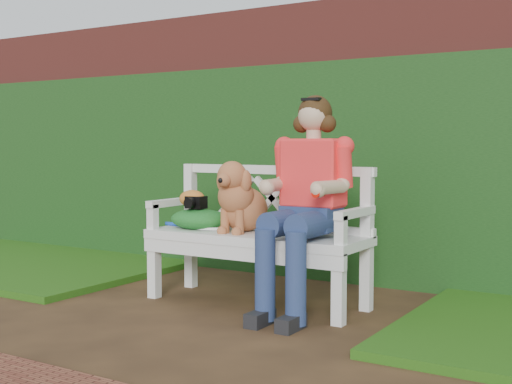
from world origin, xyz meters
The scene contains 11 objects.
ground centered at (0.00, 0.00, 0.00)m, with size 60.00×60.00×0.00m, color #2F1F13.
brick_wall centered at (0.00, 1.90, 1.10)m, with size 10.00×0.30×2.20m, color brown.
ivy_hedge centered at (0.00, 1.68, 0.85)m, with size 10.00×0.18×1.70m, color #1F4D1A.
grass_left centered at (-2.40, 0.90, 0.03)m, with size 2.60×2.00×0.05m, color #193B0C.
garden_bench centered at (0.08, 0.66, 0.24)m, with size 1.58×0.60×0.48m, color white, non-canonical shape.
seated_woman centered at (0.49, 0.64, 0.67)m, with size 0.56×0.75×1.33m, color #CB364E, non-canonical shape.
dog centered at (-0.02, 0.64, 0.72)m, with size 0.32×0.44×0.48m, color #9D5E25, non-canonical shape.
tennis_racket centered at (-0.32, 0.67, 0.49)m, with size 0.56×0.24×0.03m, color white, non-canonical shape.
green_bag centered at (-0.37, 0.63, 0.55)m, with size 0.42×0.32×0.14m, color #3B822E, non-canonical shape.
camera_item centered at (-0.38, 0.62, 0.66)m, with size 0.13×0.10×0.09m, color black.
baseball_glove centered at (-0.43, 0.65, 0.68)m, with size 0.20×0.15×0.12m, color #C16F27.
Camera 1 is at (2.44, -3.18, 1.07)m, focal length 48.00 mm.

